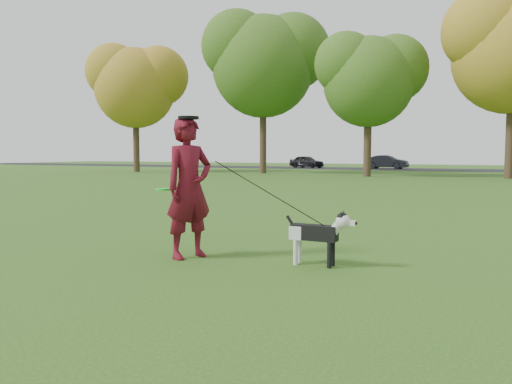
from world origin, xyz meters
The scene contains 8 objects.
ground centered at (0.00, 0.00, 0.00)m, with size 120.00×120.00×0.00m, color #285116.
road centered at (0.00, 40.00, 0.01)m, with size 120.00×7.00×0.02m, color black.
man centered at (-0.32, 0.09, 1.00)m, with size 0.73×0.48×2.01m, color #540C16.
dog centered at (1.53, 0.40, 0.46)m, with size 0.99×0.20×0.75m.
car_left centered at (-13.50, 40.00, 0.62)m, with size 1.41×3.51×1.20m, color black.
car_mid centered at (-5.76, 40.00, 0.64)m, with size 1.31×3.76×1.24m, color black.
man_held_items centered at (0.90, 0.21, 0.95)m, with size 2.49×0.52×1.51m.
tree_row centered at (-1.43, 26.07, 7.41)m, with size 51.74×8.86×12.01m.
Camera 1 is at (3.67, -5.83, 1.51)m, focal length 35.00 mm.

